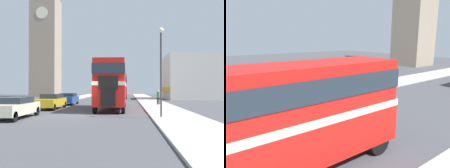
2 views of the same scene
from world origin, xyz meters
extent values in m
cube|color=red|center=(2.01, 5.20, 1.37)|extent=(2.50, 9.32, 1.66)
cube|color=beige|center=(2.01, 5.20, 2.35)|extent=(2.52, 9.36, 0.30)
cube|color=red|center=(2.01, 5.20, 3.41)|extent=(2.45, 9.13, 1.81)
cube|color=#232D38|center=(2.01, 5.20, 3.50)|extent=(2.52, 9.22, 0.82)
cylinder|color=black|center=(0.90, 8.84, 0.56)|extent=(0.28, 1.13, 1.13)
cylinder|color=black|center=(3.12, 8.84, 0.56)|extent=(0.28, 1.13, 1.13)
cube|color=gold|center=(-3.72, 5.10, 0.65)|extent=(1.78, 4.58, 0.72)
cube|color=#232D38|center=(-3.72, 5.28, 1.22)|extent=(1.56, 2.38, 0.43)
cylinder|color=black|center=(-4.51, 6.94, 0.32)|extent=(0.20, 0.64, 0.64)
cylinder|color=black|center=(-2.94, 6.94, 0.32)|extent=(0.20, 0.64, 0.64)
cube|color=#1E479E|center=(-3.63, 11.25, 0.63)|extent=(1.85, 4.03, 0.69)
cube|color=#232D38|center=(-3.63, 11.41, 1.18)|extent=(1.62, 2.10, 0.40)
cylinder|color=black|center=(-4.45, 9.68, 0.32)|extent=(0.20, 0.64, 0.64)
cylinder|color=black|center=(-2.81, 9.68, 0.32)|extent=(0.20, 0.64, 0.64)
cylinder|color=black|center=(-4.45, 12.81, 0.32)|extent=(0.20, 0.64, 0.64)
cylinder|color=black|center=(-2.81, 12.81, 0.32)|extent=(0.20, 0.64, 0.64)
cube|color=gray|center=(-15.61, 38.97, 11.44)|extent=(5.84, 5.84, 22.87)
camera|label=1|loc=(3.48, -18.04, 2.00)|focal=40.00mm
camera|label=2|loc=(9.28, 1.74, 5.28)|focal=35.00mm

